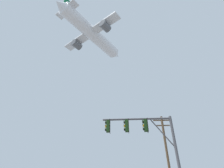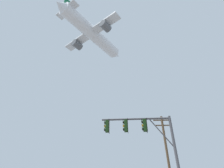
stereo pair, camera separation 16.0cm
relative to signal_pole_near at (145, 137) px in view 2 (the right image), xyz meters
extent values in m
cylinder|color=#4C4C51|center=(1.98, -0.05, -1.78)|extent=(0.20, 0.20, 6.67)
cylinder|color=#4C4C51|center=(-0.60, 0.02, 1.41)|extent=(5.16, 0.29, 0.15)
cylinder|color=#4C4C51|center=(1.20, -0.03, 0.31)|extent=(1.61, 0.12, 2.23)
cube|color=#193814|center=(-2.77, 0.07, 0.88)|extent=(0.27, 0.33, 0.90)
cylinder|color=#193814|center=(-2.77, 0.07, 1.39)|extent=(0.05, 0.05, 0.12)
cube|color=black|center=(-2.63, 0.07, 0.88)|extent=(0.04, 0.46, 1.04)
sphere|color=black|center=(-2.91, 0.08, 1.15)|extent=(0.20, 0.20, 0.20)
cylinder|color=#193814|center=(-2.98, 0.08, 1.21)|extent=(0.05, 0.21, 0.21)
sphere|color=orange|center=(-2.91, 0.08, 0.87)|extent=(0.20, 0.20, 0.20)
cylinder|color=#193814|center=(-2.98, 0.08, 0.93)|extent=(0.05, 0.21, 0.21)
sphere|color=black|center=(-2.91, 0.08, 0.59)|extent=(0.20, 0.20, 0.20)
cylinder|color=#193814|center=(-2.98, 0.08, 0.65)|extent=(0.05, 0.21, 0.21)
cube|color=#193814|center=(-1.35, 0.04, 0.88)|extent=(0.27, 0.33, 0.90)
cylinder|color=#193814|center=(-1.35, 0.04, 1.39)|extent=(0.05, 0.05, 0.12)
cube|color=black|center=(-1.21, 0.03, 0.88)|extent=(0.04, 0.46, 1.04)
sphere|color=black|center=(-1.49, 0.04, 1.15)|extent=(0.20, 0.20, 0.20)
cylinder|color=#193814|center=(-1.56, 0.04, 1.21)|extent=(0.05, 0.21, 0.21)
sphere|color=orange|center=(-1.49, 0.04, 0.87)|extent=(0.20, 0.20, 0.20)
cylinder|color=#193814|center=(-1.56, 0.04, 0.93)|extent=(0.05, 0.21, 0.21)
sphere|color=black|center=(-1.49, 0.04, 0.59)|extent=(0.20, 0.20, 0.20)
cylinder|color=#193814|center=(-1.56, 0.04, 0.65)|extent=(0.05, 0.21, 0.21)
cube|color=#193814|center=(0.07, 0.00, 0.88)|extent=(0.27, 0.33, 0.90)
cylinder|color=#193814|center=(0.07, 0.00, 1.39)|extent=(0.05, 0.05, 0.12)
cube|color=black|center=(0.21, -0.01, 0.88)|extent=(0.04, 0.46, 1.04)
sphere|color=black|center=(-0.08, 0.00, 1.15)|extent=(0.20, 0.20, 0.20)
cylinder|color=#193814|center=(-0.14, 0.00, 1.21)|extent=(0.05, 0.21, 0.21)
sphere|color=orange|center=(-0.08, 0.00, 0.87)|extent=(0.20, 0.20, 0.20)
cylinder|color=#193814|center=(-0.14, 0.00, 0.93)|extent=(0.05, 0.21, 0.21)
sphere|color=black|center=(-0.08, 0.00, 0.59)|extent=(0.20, 0.20, 0.20)
cylinder|color=#193814|center=(-0.14, 0.00, 0.65)|extent=(0.05, 0.21, 0.21)
cylinder|color=brown|center=(3.69, 9.30, 0.15)|extent=(0.28, 0.28, 10.54)
cube|color=brown|center=(3.69, 9.30, 4.92)|extent=(2.20, 0.12, 0.12)
cube|color=brown|center=(3.69, 9.30, 4.22)|extent=(1.80, 0.12, 0.12)
cylinder|color=gray|center=(2.79, 9.30, 5.04)|extent=(0.10, 0.10, 0.18)
cylinder|color=gray|center=(4.59, 9.30, 5.04)|extent=(0.10, 0.10, 0.18)
cylinder|color=white|center=(-9.44, 23.97, 38.81)|extent=(15.96, 20.00, 3.89)
cone|color=white|center=(-2.32, 33.82, 38.81)|extent=(4.56, 4.33, 3.69)
cone|color=white|center=(-16.49, 14.23, 38.81)|extent=(4.10, 3.91, 3.30)
cube|color=silver|center=(-9.80, 23.48, 38.23)|extent=(18.30, 14.27, 0.44)
cylinder|color=#595B60|center=(-14.48, 26.87, 37.06)|extent=(3.48, 3.64, 2.19)
cylinder|color=#595B60|center=(-5.11, 20.09, 37.06)|extent=(3.48, 3.64, 2.19)
cube|color=#0C5933|center=(-14.99, 16.29, 41.00)|extent=(2.23, 2.93, 4.62)
cube|color=silver|center=(-15.13, 16.10, 39.18)|extent=(7.19, 6.04, 0.24)
camera|label=1|loc=(-2.01, -13.13, -3.88)|focal=28.89mm
camera|label=2|loc=(-1.85, -13.12, -3.88)|focal=28.89mm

